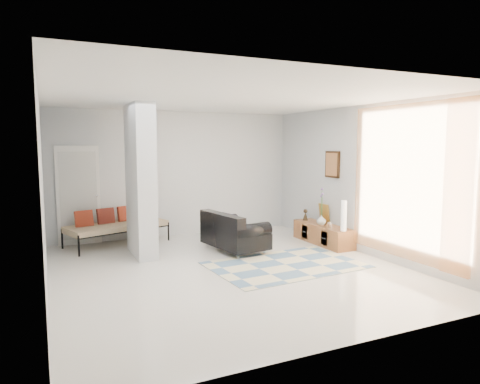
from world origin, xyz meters
name	(u,v)px	position (x,y,z in m)	size (l,w,h in m)	color
floor	(229,269)	(0.00, 0.00, 0.00)	(6.00, 6.00, 0.00)	silver
ceiling	(229,98)	(0.00, 0.00, 2.80)	(6.00, 6.00, 0.00)	white
wall_back	(177,174)	(0.00, 3.00, 1.40)	(6.00, 6.00, 0.00)	silver
wall_front	(348,212)	(0.00, -3.00, 1.40)	(6.00, 6.00, 0.00)	silver
wall_left	(43,194)	(-2.75, 0.00, 1.40)	(6.00, 6.00, 0.00)	silver
wall_right	(363,180)	(2.75, 0.00, 1.40)	(6.00, 6.00, 0.00)	silver
partition_column	(141,180)	(-1.10, 1.60, 1.40)	(0.35, 1.20, 2.80)	silver
hallway_door	(78,195)	(-2.10, 2.96, 1.02)	(0.85, 0.06, 2.04)	white
curtain	(406,182)	(2.67, -1.15, 1.45)	(2.55, 2.55, 0.00)	orange
wall_art	(332,164)	(2.72, 0.90, 1.65)	(0.04, 0.45, 0.55)	#361F0E
media_console	(323,234)	(2.52, 0.90, 0.21)	(0.45, 1.59, 0.80)	brown
loveseat	(233,233)	(0.54, 1.10, 0.36)	(1.02, 1.49, 0.76)	silver
daybed	(116,225)	(-1.43, 2.61, 0.41)	(2.15, 1.42, 0.77)	black
area_rug	(285,265)	(0.98, -0.17, 0.01)	(2.54, 1.69, 0.01)	beige
cylinder_lamp	(344,216)	(2.50, 0.21, 0.69)	(0.11, 0.11, 0.59)	white
bronze_figurine	(305,215)	(2.47, 1.49, 0.52)	(0.12, 0.12, 0.24)	#312315
vase	(321,220)	(2.47, 0.90, 0.50)	(0.20, 0.20, 0.21)	silver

